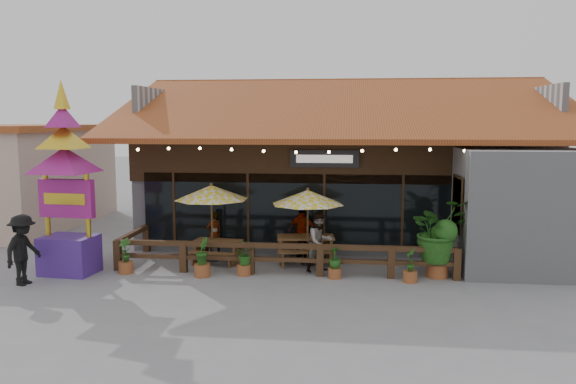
# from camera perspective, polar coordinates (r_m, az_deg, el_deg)

# --- Properties ---
(ground) EXTENTS (100.00, 100.00, 0.00)m
(ground) POSITION_cam_1_polar(r_m,az_deg,el_deg) (16.70, 5.09, -8.08)
(ground) COLOR gray
(ground) RESTS_ON ground
(restaurant_building) EXTENTS (15.50, 14.73, 6.09)m
(restaurant_building) POSITION_cam_1_polar(r_m,az_deg,el_deg) (22.82, 6.14, 1.69)
(restaurant_building) COLOR #B2B2B7
(restaurant_building) RESTS_ON ground
(patio_railing) EXTENTS (10.00, 2.60, 0.92)m
(patio_railing) POSITION_cam_1_polar(r_m,az_deg,el_deg) (16.48, -2.80, -6.06)
(patio_railing) COLOR #4B2E1B
(patio_railing) RESTS_ON ground
(umbrella_left) EXTENTS (3.04, 3.04, 2.49)m
(umbrella_left) POSITION_cam_1_polar(r_m,az_deg,el_deg) (17.68, -7.79, -0.08)
(umbrella_left) COLOR brown
(umbrella_left) RESTS_ON ground
(umbrella_right) EXTENTS (2.61, 2.61, 2.39)m
(umbrella_right) POSITION_cam_1_polar(r_m,az_deg,el_deg) (17.06, 2.02, -0.57)
(umbrella_right) COLOR brown
(umbrella_right) RESTS_ON ground
(picnic_table_left) EXTENTS (1.64, 1.47, 0.71)m
(picnic_table_left) POSITION_cam_1_polar(r_m,az_deg,el_deg) (17.73, -7.14, -5.60)
(picnic_table_left) COLOR brown
(picnic_table_left) RESTS_ON ground
(picnic_table_right) EXTENTS (1.94, 1.73, 0.85)m
(picnic_table_right) POSITION_cam_1_polar(r_m,az_deg,el_deg) (17.55, 1.80, -5.38)
(picnic_table_right) COLOR brown
(picnic_table_right) RESTS_ON ground
(thai_sign_tower) EXTENTS (2.39, 2.39, 5.96)m
(thai_sign_tower) POSITION_cam_1_polar(r_m,az_deg,el_deg) (17.14, -21.71, 2.54)
(thai_sign_tower) COLOR #482589
(thai_sign_tower) RESTS_ON ground
(tropical_plant) EXTENTS (2.11, 2.01, 2.28)m
(tropical_plant) POSITION_cam_1_polar(r_m,az_deg,el_deg) (16.36, 15.03, -3.94)
(tropical_plant) COLOR brown
(tropical_plant) RESTS_ON ground
(diner_a) EXTENTS (0.64, 0.62, 1.47)m
(diner_a) POSITION_cam_1_polar(r_m,az_deg,el_deg) (18.55, -7.51, -4.22)
(diner_a) COLOR #352011
(diner_a) RESTS_ON ground
(diner_b) EXTENTS (1.09, 1.06, 1.77)m
(diner_b) POSITION_cam_1_polar(r_m,az_deg,el_deg) (16.49, 3.26, -5.09)
(diner_b) COLOR #352011
(diner_b) RESTS_ON ground
(diner_c) EXTENTS (1.09, 0.76, 1.71)m
(diner_c) POSITION_cam_1_polar(r_m,az_deg,el_deg) (18.09, 1.51, -4.06)
(diner_c) COLOR #352011
(diner_c) RESTS_ON ground
(pedestrian) EXTENTS (0.85, 1.31, 1.92)m
(pedestrian) POSITION_cam_1_polar(r_m,az_deg,el_deg) (16.75, -25.34, -5.33)
(pedestrian) COLOR black
(pedestrian) RESTS_ON ground
(planter_a) EXTENTS (0.42, 0.42, 1.04)m
(planter_a) POSITION_cam_1_polar(r_m,az_deg,el_deg) (17.05, -16.17, -6.50)
(planter_a) COLOR brown
(planter_a) RESTS_ON ground
(planter_b) EXTENTS (0.46, 0.46, 1.12)m
(planter_b) POSITION_cam_1_polar(r_m,az_deg,el_deg) (16.21, -8.72, -6.76)
(planter_b) COLOR brown
(planter_b) RESTS_ON ground
(planter_c) EXTENTS (0.72, 0.68, 0.95)m
(planter_c) POSITION_cam_1_polar(r_m,az_deg,el_deg) (16.20, -4.53, -6.61)
(planter_c) COLOR brown
(planter_c) RESTS_ON ground
(planter_d) EXTENTS (0.46, 0.46, 0.91)m
(planter_d) POSITION_cam_1_polar(r_m,az_deg,el_deg) (15.92, 4.80, -7.21)
(planter_d) COLOR brown
(planter_d) RESTS_ON ground
(planter_e) EXTENTS (0.39, 0.39, 0.95)m
(planter_e) POSITION_cam_1_polar(r_m,az_deg,el_deg) (15.86, 12.32, -7.55)
(planter_e) COLOR brown
(planter_e) RESTS_ON ground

